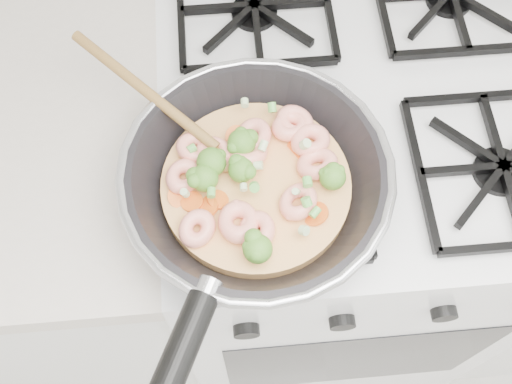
{
  "coord_description": "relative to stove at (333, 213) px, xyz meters",
  "views": [
    {
      "loc": [
        -0.2,
        1.2,
        1.63
      ],
      "look_at": [
        -0.17,
        1.54,
        0.93
      ],
      "focal_mm": 43.39,
      "sensor_mm": 36.0,
      "label": 1
    }
  ],
  "objects": [
    {
      "name": "skillet",
      "position": [
        -0.18,
        -0.17,
        0.5
      ],
      "size": [
        0.39,
        0.51,
        0.09
      ],
      "rotation": [
        0.0,
        0.0,
        -0.24
      ],
      "color": "black",
      "rests_on": "stove"
    },
    {
      "name": "stove",
      "position": [
        0.0,
        0.0,
        0.0
      ],
      "size": [
        0.6,
        0.6,
        0.92
      ],
      "color": "white",
      "rests_on": "ground"
    }
  ]
}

